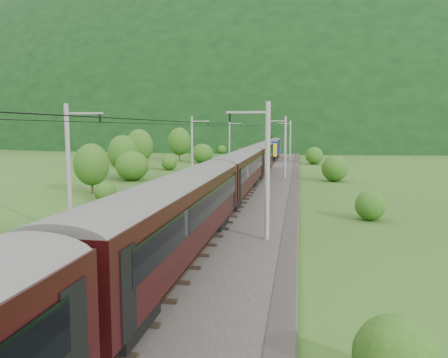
# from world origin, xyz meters

# --- Properties ---
(ground) EXTENTS (600.00, 600.00, 0.00)m
(ground) POSITION_xyz_m (0.00, 0.00, 0.00)
(ground) COLOR #294816
(ground) RESTS_ON ground
(railbed) EXTENTS (14.00, 220.00, 0.30)m
(railbed) POSITION_xyz_m (0.00, 10.00, 0.15)
(railbed) COLOR #38332D
(railbed) RESTS_ON ground
(track_left) EXTENTS (2.40, 220.00, 0.27)m
(track_left) POSITION_xyz_m (-2.40, 10.00, 0.37)
(track_left) COLOR #513723
(track_left) RESTS_ON railbed
(track_right) EXTENTS (2.40, 220.00, 0.27)m
(track_right) POSITION_xyz_m (2.40, 10.00, 0.37)
(track_right) COLOR #513723
(track_right) RESTS_ON railbed
(catenary_left) EXTENTS (2.54, 192.28, 8.00)m
(catenary_left) POSITION_xyz_m (-6.12, 32.00, 4.50)
(catenary_left) COLOR gray
(catenary_left) RESTS_ON railbed
(catenary_right) EXTENTS (2.54, 192.28, 8.00)m
(catenary_right) POSITION_xyz_m (6.12, 32.00, 4.50)
(catenary_right) COLOR gray
(catenary_right) RESTS_ON railbed
(overhead_wires) EXTENTS (4.83, 198.00, 0.03)m
(overhead_wires) POSITION_xyz_m (0.00, 10.00, 7.10)
(overhead_wires) COLOR black
(overhead_wires) RESTS_ON ground
(mountain_main) EXTENTS (504.00, 360.00, 244.00)m
(mountain_main) POSITION_xyz_m (0.00, 260.00, 0.00)
(mountain_main) COLOR black
(mountain_main) RESTS_ON ground
(mountain_ridge) EXTENTS (336.00, 280.00, 132.00)m
(mountain_ridge) POSITION_xyz_m (-120.00, 300.00, 0.00)
(mountain_ridge) COLOR black
(mountain_ridge) RESTS_ON ground
(train) EXTENTS (2.83, 155.76, 4.91)m
(train) POSITION_xyz_m (2.40, -6.04, 3.38)
(train) COLOR black
(train) RESTS_ON ground
(hazard_post_near) EXTENTS (0.18, 0.18, 1.69)m
(hazard_post_near) POSITION_xyz_m (-0.26, 52.92, 1.14)
(hazard_post_near) COLOR red
(hazard_post_near) RESTS_ON railbed
(hazard_post_far) EXTENTS (0.14, 0.14, 1.31)m
(hazard_post_far) POSITION_xyz_m (-0.02, 38.47, 0.95)
(hazard_post_far) COLOR red
(hazard_post_far) RESTS_ON railbed
(signal) EXTENTS (0.26, 0.26, 2.36)m
(signal) POSITION_xyz_m (-3.84, 62.59, 1.69)
(signal) COLOR black
(signal) RESTS_ON railbed
(vegetation_left) EXTENTS (12.45, 140.94, 6.89)m
(vegetation_left) POSITION_xyz_m (-14.65, 20.51, 2.78)
(vegetation_left) COLOR #225015
(vegetation_left) RESTS_ON ground
(vegetation_right) EXTENTS (5.27, 103.32, 2.99)m
(vegetation_right) POSITION_xyz_m (11.51, 18.32, 1.35)
(vegetation_right) COLOR #225015
(vegetation_right) RESTS_ON ground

